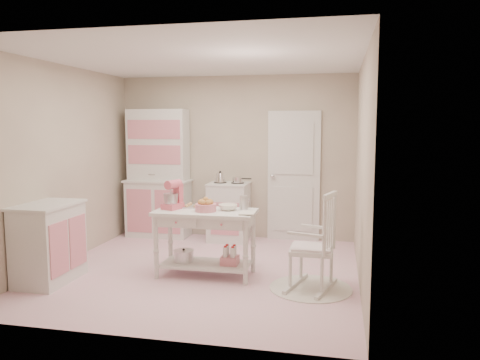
# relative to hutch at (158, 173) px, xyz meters

# --- Properties ---
(room_shell) EXTENTS (3.84, 3.84, 2.62)m
(room_shell) POSITION_rel_hutch_xyz_m (1.24, -1.66, 0.61)
(room_shell) COLOR pink
(room_shell) RESTS_ON ground
(door) EXTENTS (0.82, 0.05, 2.04)m
(door) POSITION_rel_hutch_xyz_m (2.19, 0.21, -0.02)
(door) COLOR silver
(door) RESTS_ON ground
(hutch) EXTENTS (1.06, 0.50, 2.08)m
(hutch) POSITION_rel_hutch_xyz_m (0.00, 0.00, 0.00)
(hutch) COLOR silver
(hutch) RESTS_ON ground
(stove) EXTENTS (0.62, 0.57, 0.92)m
(stove) POSITION_rel_hutch_xyz_m (1.20, -0.05, -0.58)
(stove) COLOR silver
(stove) RESTS_ON ground
(base_cabinet) EXTENTS (0.54, 0.84, 0.92)m
(base_cabinet) POSITION_rel_hutch_xyz_m (-0.39, -2.40, -0.58)
(base_cabinet) COLOR silver
(base_cabinet) RESTS_ON ground
(lace_rug) EXTENTS (0.92, 0.92, 0.01)m
(lace_rug) POSITION_rel_hutch_xyz_m (2.61, -2.03, -1.03)
(lace_rug) COLOR white
(lace_rug) RESTS_ON ground
(rocking_chair) EXTENTS (0.66, 0.82, 1.10)m
(rocking_chair) POSITION_rel_hutch_xyz_m (2.61, -2.03, -0.49)
(rocking_chair) COLOR silver
(rocking_chair) RESTS_ON ground
(work_table) EXTENTS (1.20, 0.60, 0.80)m
(work_table) POSITION_rel_hutch_xyz_m (1.33, -1.81, -0.64)
(work_table) COLOR silver
(work_table) RESTS_ON ground
(stand_mixer) EXTENTS (0.28, 0.33, 0.34)m
(stand_mixer) POSITION_rel_hutch_xyz_m (0.91, -1.79, -0.07)
(stand_mixer) COLOR #E15F73
(stand_mixer) RESTS_ON work_table
(cookie_tray) EXTENTS (0.34, 0.24, 0.02)m
(cookie_tray) POSITION_rel_hutch_xyz_m (1.18, -1.63, -0.23)
(cookie_tray) COLOR silver
(cookie_tray) RESTS_ON work_table
(bread_basket) EXTENTS (0.25, 0.25, 0.09)m
(bread_basket) POSITION_rel_hutch_xyz_m (1.35, -1.86, -0.19)
(bread_basket) COLOR pink
(bread_basket) RESTS_ON work_table
(mixing_bowl) EXTENTS (0.23, 0.23, 0.07)m
(mixing_bowl) POSITION_rel_hutch_xyz_m (1.59, -1.73, -0.20)
(mixing_bowl) COLOR white
(mixing_bowl) RESTS_ON work_table
(metal_pitcher) EXTENTS (0.10, 0.10, 0.17)m
(metal_pitcher) POSITION_rel_hutch_xyz_m (1.77, -1.65, -0.16)
(metal_pitcher) COLOR silver
(metal_pitcher) RESTS_ON work_table
(recipe_book) EXTENTS (0.18, 0.24, 0.02)m
(recipe_book) POSITION_rel_hutch_xyz_m (1.78, -1.93, -0.23)
(recipe_book) COLOR white
(recipe_book) RESTS_ON work_table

